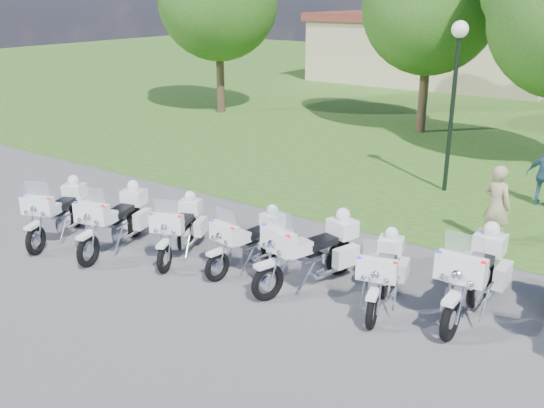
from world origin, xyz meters
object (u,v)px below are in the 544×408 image
Objects in this scene: motorcycle_6 at (474,274)px; motorcycle_0 at (59,211)px; motorcycle_4 at (312,250)px; motorcycle_5 at (383,272)px; motorcycle_2 at (180,227)px; motorcycle_3 at (250,239)px; lamp_post at (456,66)px; bystander_a at (497,206)px; motorcycle_1 at (116,219)px.

motorcycle_0 is at bearing 12.28° from motorcycle_6.
motorcycle_4 reaches higher than motorcycle_5.
motorcycle_2 reaches higher than motorcycle_3.
motorcycle_3 is 7.83m from lamp_post.
motorcycle_4 reaches higher than motorcycle_3.
motorcycle_0 is 4.61m from motorcycle_3.
motorcycle_0 reaches higher than motorcycle_2.
bystander_a is at bearing -80.56° from motorcycle_6.
bystander_a is (5.24, 4.33, 0.30)m from motorcycle_2.
lamp_post is 4.65m from bystander_a.
motorcycle_2 is 8.56m from lamp_post.
motorcycle_5 is (4.41, 0.51, 0.00)m from motorcycle_2.
motorcycle_3 is at bearing -11.96° from motorcycle_5.
motorcycle_0 is 10.61m from lamp_post.
motorcycle_1 reaches higher than motorcycle_2.
motorcycle_0 is 1.03× the size of motorcycle_3.
motorcycle_1 reaches higher than motorcycle_5.
motorcycle_5 is at bearing 163.57° from motorcycle_2.
motorcycle_0 is at bearing -4.19° from motorcycle_5.
motorcycle_0 is at bearing 29.50° from motorcycle_4.
lamp_post reaches higher than motorcycle_0.
lamp_post is at bearing -93.46° from motorcycle_5.
motorcycle_2 is at bearing 174.70° from motorcycle_0.
motorcycle_3 is (1.57, 0.36, -0.02)m from motorcycle_2.
motorcycle_6 is (8.69, 1.98, 0.08)m from motorcycle_0.
motorcycle_2 is (1.37, 0.54, -0.06)m from motorcycle_1.
bystander_a reaches higher than motorcycle_3.
lamp_post is at bearing -72.84° from motorcycle_4.
motorcycle_3 is at bearing 173.25° from motorcycle_0.
motorcycle_5 is 3.92m from bystander_a.
motorcycle_4 is at bearing 177.48° from motorcycle_1.
motorcycle_5 is 7.68m from lamp_post.
motorcycle_3 is 0.46× the size of lamp_post.
motorcycle_4 is 1.33× the size of bystander_a.
bystander_a is at bearing -54.65° from lamp_post.
motorcycle_6 is 3.28m from bystander_a.
motorcycle_4 is (4.36, 0.95, 0.02)m from motorcycle_1.
motorcycle_5 is at bearing 168.45° from motorcycle_0.
lamp_post is at bearing -147.25° from motorcycle_0.
lamp_post reaches higher than motorcycle_2.
motorcycle_4 is 7.61m from lamp_post.
motorcycle_2 is 0.79× the size of motorcycle_6.
motorcycle_2 is 5.92m from motorcycle_6.
lamp_post is (-0.01, 7.11, 2.73)m from motorcycle_4.
motorcycle_1 is at bearing 170.28° from motorcycle_0.
motorcycle_3 is at bearing -101.21° from lamp_post.
motorcycle_0 is at bearing -124.90° from lamp_post.
motorcycle_1 is 1.10× the size of motorcycle_5.
bystander_a is (6.61, 4.87, 0.23)m from motorcycle_1.
lamp_post is 2.53× the size of bystander_a.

